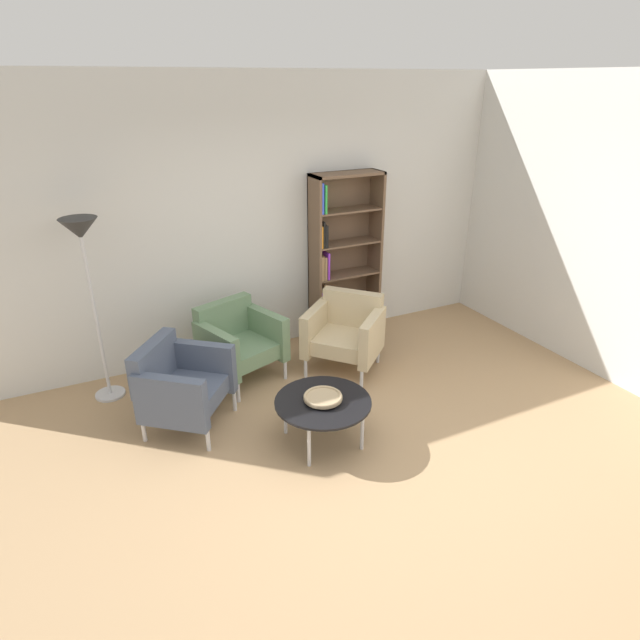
{
  "coord_description": "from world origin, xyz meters",
  "views": [
    {
      "loc": [
        -1.92,
        -2.85,
        2.81
      ],
      "look_at": [
        -0.1,
        0.84,
        0.95
      ],
      "focal_mm": 30.1,
      "sensor_mm": 36.0,
      "label": 1
    }
  ],
  "objects_px": {
    "bookshelf_tall": "(340,260)",
    "decorative_bowl": "(323,397)",
    "floor_lamp_torchiere": "(84,252)",
    "armchair_spare_guest": "(238,341)",
    "armchair_by_bookshelf": "(181,384)",
    "armchair_near_window": "(345,331)",
    "coffee_table_low": "(323,404)"
  },
  "relations": [
    {
      "from": "bookshelf_tall",
      "to": "coffee_table_low",
      "type": "height_order",
      "value": "bookshelf_tall"
    },
    {
      "from": "bookshelf_tall",
      "to": "armchair_near_window",
      "type": "bearing_deg",
      "value": -113.25
    },
    {
      "from": "decorative_bowl",
      "to": "armchair_by_bookshelf",
      "type": "distance_m",
      "value": 1.25
    },
    {
      "from": "floor_lamp_torchiere",
      "to": "armchair_spare_guest",
      "type": "bearing_deg",
      "value": -10.28
    },
    {
      "from": "decorative_bowl",
      "to": "bookshelf_tall",
      "type": "bearing_deg",
      "value": 58.36
    },
    {
      "from": "armchair_near_window",
      "to": "coffee_table_low",
      "type": "bearing_deg",
      "value": -78.68
    },
    {
      "from": "decorative_bowl",
      "to": "floor_lamp_torchiere",
      "type": "bearing_deg",
      "value": 134.61
    },
    {
      "from": "bookshelf_tall",
      "to": "armchair_spare_guest",
      "type": "xyz_separation_m",
      "value": [
        -1.38,
        -0.45,
        -0.51
      ]
    },
    {
      "from": "armchair_by_bookshelf",
      "to": "floor_lamp_torchiere",
      "type": "bearing_deg",
      "value": 73.15
    },
    {
      "from": "bookshelf_tall",
      "to": "armchair_by_bookshelf",
      "type": "bearing_deg",
      "value": -154.01
    },
    {
      "from": "armchair_near_window",
      "to": "floor_lamp_torchiere",
      "type": "height_order",
      "value": "floor_lamp_torchiere"
    },
    {
      "from": "decorative_bowl",
      "to": "coffee_table_low",
      "type": "bearing_deg",
      "value": -45.0
    },
    {
      "from": "armchair_by_bookshelf",
      "to": "floor_lamp_torchiere",
      "type": "xyz_separation_m",
      "value": [
        -0.54,
        0.8,
        1.03
      ]
    },
    {
      "from": "decorative_bowl",
      "to": "armchair_by_bookshelf",
      "type": "relative_size",
      "value": 0.34
    },
    {
      "from": "coffee_table_low",
      "to": "armchair_spare_guest",
      "type": "bearing_deg",
      "value": 102.14
    },
    {
      "from": "decorative_bowl",
      "to": "armchair_spare_guest",
      "type": "bearing_deg",
      "value": 102.14
    },
    {
      "from": "decorative_bowl",
      "to": "armchair_near_window",
      "type": "relative_size",
      "value": 0.34
    },
    {
      "from": "bookshelf_tall",
      "to": "armchair_spare_guest",
      "type": "bearing_deg",
      "value": -162.07
    },
    {
      "from": "coffee_table_low",
      "to": "armchair_near_window",
      "type": "relative_size",
      "value": 0.84
    },
    {
      "from": "bookshelf_tall",
      "to": "decorative_bowl",
      "type": "relative_size",
      "value": 5.94
    },
    {
      "from": "bookshelf_tall",
      "to": "decorative_bowl",
      "type": "xyz_separation_m",
      "value": [
        -1.09,
        -1.77,
        -0.49
      ]
    },
    {
      "from": "decorative_bowl",
      "to": "floor_lamp_torchiere",
      "type": "relative_size",
      "value": 0.18
    },
    {
      "from": "bookshelf_tall",
      "to": "floor_lamp_torchiere",
      "type": "xyz_separation_m",
      "value": [
        -2.63,
        -0.22,
        0.52
      ]
    },
    {
      "from": "decorative_bowl",
      "to": "armchair_spare_guest",
      "type": "xyz_separation_m",
      "value": [
        -0.29,
        1.33,
        -0.02
      ]
    },
    {
      "from": "floor_lamp_torchiere",
      "to": "armchair_near_window",
      "type": "bearing_deg",
      "value": -12.38
    },
    {
      "from": "armchair_near_window",
      "to": "floor_lamp_torchiere",
      "type": "relative_size",
      "value": 0.55
    },
    {
      "from": "bookshelf_tall",
      "to": "armchair_by_bookshelf",
      "type": "xyz_separation_m",
      "value": [
        -2.09,
        -1.02,
        -0.51
      ]
    },
    {
      "from": "armchair_by_bookshelf",
      "to": "decorative_bowl",
      "type": "bearing_deg",
      "value": -88.46
    },
    {
      "from": "armchair_near_window",
      "to": "armchair_by_bookshelf",
      "type": "xyz_separation_m",
      "value": [
        -1.77,
        -0.29,
        0.0
      ]
    },
    {
      "from": "armchair_spare_guest",
      "to": "armchair_by_bookshelf",
      "type": "bearing_deg",
      "value": -160.46
    },
    {
      "from": "coffee_table_low",
      "to": "armchair_by_bookshelf",
      "type": "height_order",
      "value": "armchair_by_bookshelf"
    },
    {
      "from": "coffee_table_low",
      "to": "decorative_bowl",
      "type": "relative_size",
      "value": 2.5
    }
  ]
}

